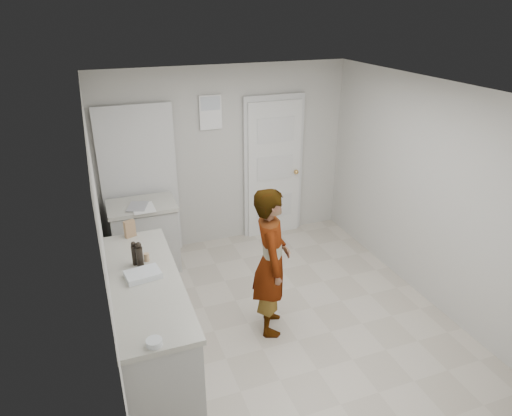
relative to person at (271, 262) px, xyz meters
name	(u,v)px	position (x,y,z in m)	size (l,w,h in m)	color
ground	(281,315)	(0.18, 0.13, -0.80)	(4.00, 4.00, 0.00)	#B0A593
room_shell	(215,176)	(0.00, 2.08, 0.22)	(4.00, 4.00, 4.00)	beige
main_counter	(150,324)	(-1.27, -0.07, -0.38)	(0.64, 1.96, 0.93)	#B5B5B0
side_counter	(145,239)	(-1.07, 1.68, -0.38)	(0.84, 0.61, 0.93)	#B5B5B0
person	(271,262)	(0.00, 0.00, 0.00)	(0.59, 0.39, 1.61)	silver
cake_mix_box	(130,229)	(-1.29, 0.83, 0.21)	(0.11, 0.05, 0.19)	#916848
spice_jar	(147,257)	(-1.20, 0.26, 0.16)	(0.05, 0.05, 0.08)	tan
oil_cruet_a	(139,255)	(-1.27, 0.17, 0.24)	(0.07, 0.07, 0.26)	black
oil_cruet_b	(134,254)	(-1.31, 0.23, 0.24)	(0.05, 0.05, 0.24)	black
baking_dish	(143,275)	(-1.28, -0.02, 0.15)	(0.34, 0.26, 0.05)	silver
egg_bowl	(154,342)	(-1.32, -0.97, 0.14)	(0.12, 0.12, 0.05)	silver
papers	(143,208)	(-1.07, 1.52, 0.13)	(0.26, 0.33, 0.01)	white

